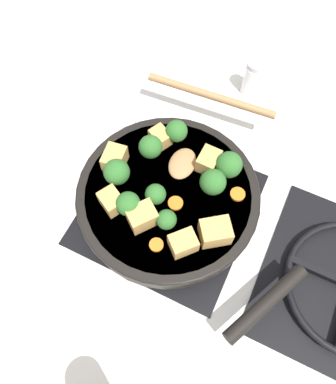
% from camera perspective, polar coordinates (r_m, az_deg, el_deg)
% --- Properties ---
extents(ground_plane, '(2.40, 2.40, 0.00)m').
position_cam_1_polar(ground_plane, '(0.74, 0.00, -2.63)').
color(ground_plane, white).
extents(front_burner_grate, '(0.31, 0.31, 0.03)m').
position_cam_1_polar(front_burner_grate, '(0.73, 0.00, -2.25)').
color(front_burner_grate, black).
rests_on(front_burner_grate, ground_plane).
extents(skillet_pan, '(0.35, 0.44, 0.05)m').
position_cam_1_polar(skillet_pan, '(0.69, 0.12, -0.95)').
color(skillet_pan, black).
rests_on(skillet_pan, front_burner_grate).
extents(wooden_spoon, '(0.22, 0.27, 0.02)m').
position_cam_1_polar(wooden_spoon, '(0.74, 4.80, 10.76)').
color(wooden_spoon, '#A87A4C').
rests_on(wooden_spoon, skillet_pan).
extents(tofu_cube_center_large, '(0.04, 0.04, 0.03)m').
position_cam_1_polar(tofu_cube_center_large, '(0.68, 6.18, 4.73)').
color(tofu_cube_center_large, tan).
rests_on(tofu_cube_center_large, skillet_pan).
extents(tofu_cube_near_handle, '(0.04, 0.05, 0.03)m').
position_cam_1_polar(tofu_cube_near_handle, '(0.71, -1.18, 8.33)').
color(tofu_cube_near_handle, tan).
rests_on(tofu_cube_near_handle, skillet_pan).
extents(tofu_cube_east_chunk, '(0.05, 0.05, 0.03)m').
position_cam_1_polar(tofu_cube_east_chunk, '(0.65, -8.59, -1.41)').
color(tofu_cube_east_chunk, tan).
rests_on(tofu_cube_east_chunk, skillet_pan).
extents(tofu_cube_west_chunk, '(0.06, 0.06, 0.04)m').
position_cam_1_polar(tofu_cube_west_chunk, '(0.63, -3.97, -3.76)').
color(tofu_cube_west_chunk, tan).
rests_on(tofu_cube_west_chunk, skillet_pan).
extents(tofu_cube_back_piece, '(0.05, 0.05, 0.03)m').
position_cam_1_polar(tofu_cube_back_piece, '(0.62, 2.32, -7.79)').
color(tofu_cube_back_piece, tan).
rests_on(tofu_cube_back_piece, skillet_pan).
extents(tofu_cube_front_piece, '(0.06, 0.06, 0.04)m').
position_cam_1_polar(tofu_cube_front_piece, '(0.62, 7.20, -6.07)').
color(tofu_cube_front_piece, tan).
rests_on(tofu_cube_front_piece, skillet_pan).
extents(tofu_cube_mid_small, '(0.05, 0.04, 0.04)m').
position_cam_1_polar(tofu_cube_mid_small, '(0.69, -8.13, 5.01)').
color(tofu_cube_mid_small, tan).
rests_on(tofu_cube_mid_small, skillet_pan).
extents(broccoli_floret_near_spoon, '(0.04, 0.04, 0.04)m').
position_cam_1_polar(broccoli_floret_near_spoon, '(0.64, -1.92, -0.37)').
color(broccoli_floret_near_spoon, '#709956').
rests_on(broccoli_floret_near_spoon, skillet_pan).
extents(broccoli_floret_center_top, '(0.03, 0.03, 0.04)m').
position_cam_1_polar(broccoli_floret_center_top, '(0.62, -0.24, -4.25)').
color(broccoli_floret_center_top, '#709956').
rests_on(broccoli_floret_center_top, skillet_pan).
extents(broccoli_floret_east_rim, '(0.05, 0.05, 0.05)m').
position_cam_1_polar(broccoli_floret_east_rim, '(0.66, -7.83, 3.02)').
color(broccoli_floret_east_rim, '#709956').
rests_on(broccoli_floret_east_rim, skillet_pan).
extents(broccoli_floret_west_rim, '(0.04, 0.04, 0.05)m').
position_cam_1_polar(broccoli_floret_west_rim, '(0.68, -2.70, 6.87)').
color(broccoli_floret_west_rim, '#709956').
rests_on(broccoli_floret_west_rim, skillet_pan).
extents(broccoli_floret_north_edge, '(0.04, 0.04, 0.05)m').
position_cam_1_polar(broccoli_floret_north_edge, '(0.63, -6.09, -1.82)').
color(broccoli_floret_north_edge, '#709956').
rests_on(broccoli_floret_north_edge, skillet_pan).
extents(broccoli_floret_south_cluster, '(0.05, 0.05, 0.05)m').
position_cam_1_polar(broccoli_floret_south_cluster, '(0.67, 9.26, 4.10)').
color(broccoli_floret_south_cluster, '#709956').
rests_on(broccoli_floret_south_cluster, skillet_pan).
extents(broccoli_floret_mid_floret, '(0.05, 0.05, 0.05)m').
position_cam_1_polar(broccoli_floret_mid_floret, '(0.65, 6.86, 1.50)').
color(broccoli_floret_mid_floret, '#709956').
rests_on(broccoli_floret_mid_floret, skillet_pan).
extents(broccoli_floret_small_inner, '(0.04, 0.04, 0.05)m').
position_cam_1_polar(broccoli_floret_small_inner, '(0.70, 1.29, 9.25)').
color(broccoli_floret_small_inner, '#709956').
rests_on(broccoli_floret_small_inner, skillet_pan).
extents(carrot_slice_orange_thin, '(0.03, 0.03, 0.01)m').
position_cam_1_polar(carrot_slice_orange_thin, '(0.68, 10.56, -0.34)').
color(carrot_slice_orange_thin, orange).
rests_on(carrot_slice_orange_thin, skillet_pan).
extents(carrot_slice_near_center, '(0.03, 0.03, 0.01)m').
position_cam_1_polar(carrot_slice_near_center, '(0.66, 1.15, -1.72)').
color(carrot_slice_near_center, orange).
rests_on(carrot_slice_near_center, skillet_pan).
extents(carrot_slice_edge_slice, '(0.02, 0.02, 0.01)m').
position_cam_1_polar(carrot_slice_edge_slice, '(0.63, -1.79, -8.05)').
color(carrot_slice_edge_slice, orange).
rests_on(carrot_slice_edge_slice, skillet_pan).
extents(salt_shaker, '(0.04, 0.04, 0.09)m').
position_cam_1_polar(salt_shaker, '(0.89, 12.62, 16.58)').
color(salt_shaker, white).
rests_on(salt_shaker, ground_plane).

